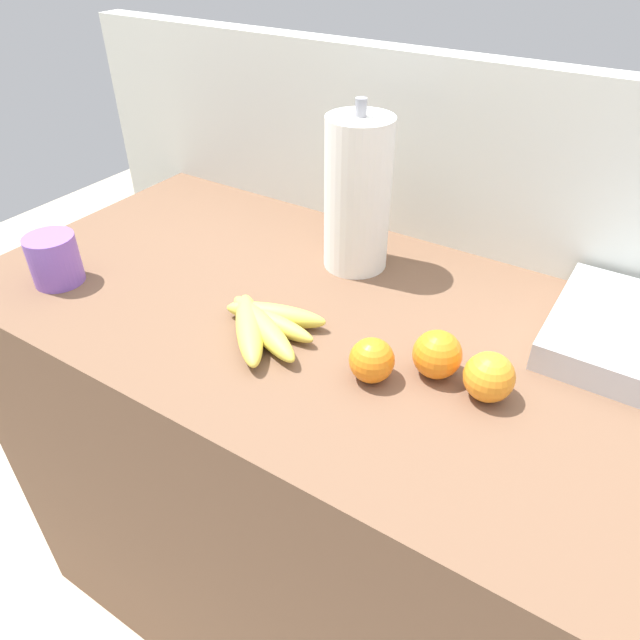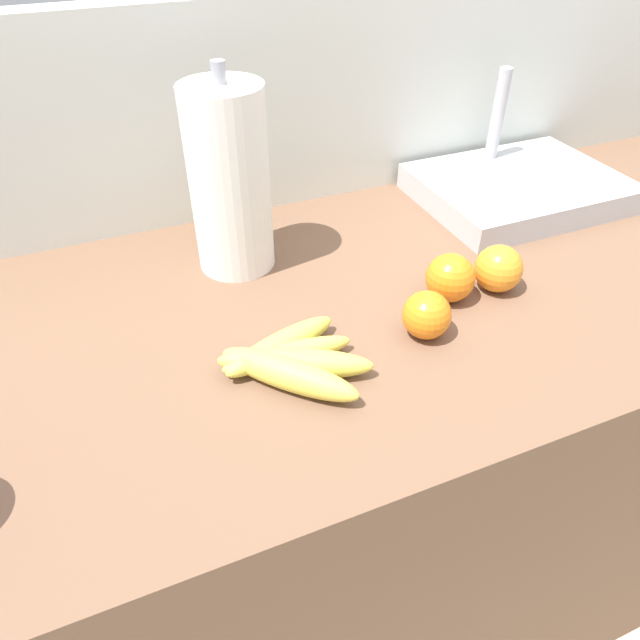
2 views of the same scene
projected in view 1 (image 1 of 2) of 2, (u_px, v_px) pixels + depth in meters
The scene contains 8 objects.
counter at pixel (417, 537), 1.18m from camera, with size 1.74×0.66×0.94m, color brown.
wall_back at pixel (492, 372), 1.32m from camera, with size 2.14×0.06×1.30m, color silver.
banana_bunch at pixel (263, 324), 0.94m from camera, with size 0.20×0.18×0.04m.
orange_back_left at pixel (438, 355), 0.85m from camera, with size 0.07×0.07×0.07m, color orange.
orange_far_right at pixel (372, 360), 0.84m from camera, with size 0.07×0.07×0.07m, color orange.
orange_back_right at pixel (489, 377), 0.81m from camera, with size 0.07×0.07×0.07m, color orange.
paper_towel_roll at pixel (357, 196), 1.05m from camera, with size 0.12×0.12×0.31m.
mug at pixel (54, 259), 1.05m from camera, with size 0.09×0.09×0.09m, color #8156BF.
Camera 1 is at (0.21, -0.69, 1.52)m, focal length 32.70 mm.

